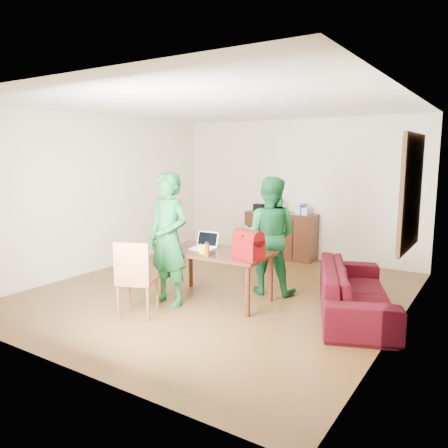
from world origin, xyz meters
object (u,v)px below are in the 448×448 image
Objects in this scene: person_near at (169,239)px; laptop at (203,246)px; chair at (138,294)px; bottle at (207,249)px; sofa at (355,290)px; table at (216,257)px; red_bag at (248,247)px; person_far at (269,236)px.

laptop is at bearing 69.43° from person_near.
chair is 0.83m from person_near.
laptop reaches higher than bottle.
laptop is at bearing 83.53° from sofa.
table is at bearing 52.74° from person_near.
red_bag is at bearing 15.99° from chair.
table is at bearing 45.01° from person_far.
person_near is at bearing -123.71° from laptop.
bottle reaches higher than table.
person_far is 1.45m from sofa.
red_bag is (0.58, -0.13, 0.23)m from table.
table is 0.71m from person_near.
chair is (-0.51, -1.03, -0.34)m from table.
bottle is at bearing 21.46° from person_near.
person_near reaches higher than laptop.
person_near is 2.52m from sofa.
red_bag reaches higher than laptop.
laptop is (-0.67, -0.73, -0.11)m from person_far.
person_near reaches higher than table.
bottle is at bearing 57.51° from person_far.
table is 7.96× the size of bottle.
chair reaches higher than bottle.
person_far is at bearing 37.60° from chair.
laptop is 0.17× the size of sofa.
red_bag is at bearing -14.67° from table.
sofa is (2.30, 1.55, 0.03)m from chair.
chair is at bearing -130.05° from bottle.
bottle is at bearing -53.66° from laptop.
chair is 2.77m from sofa.
person_far reaches higher than laptop.
chair is 1.05m from bottle.
table is 0.25m from laptop.
person_near reaches higher than red_bag.
chair is 0.57× the size of person_far.
chair is 0.46× the size of sofa.
chair is 2.07m from person_far.
person_far is (0.91, 1.19, -0.04)m from person_near.
red_bag is 0.19× the size of sofa.
person_far is 1.00m from laptop.
red_bag is (1.09, 0.90, 0.57)m from chair.
person_near is 4.56× the size of red_bag.
bottle is (0.07, -0.33, 0.18)m from table.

